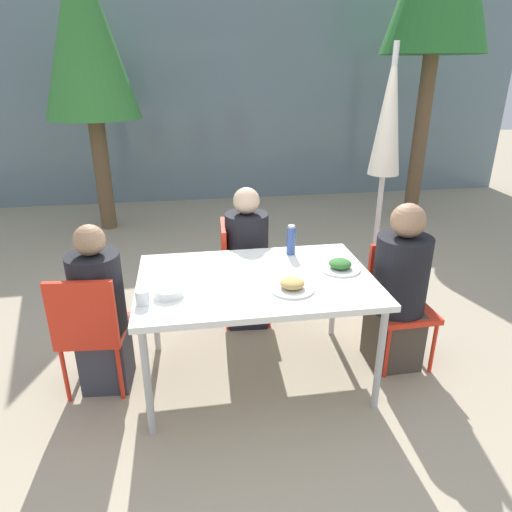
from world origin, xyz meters
name	(u,v)px	position (x,y,z in m)	size (l,w,h in m)	color
ground_plane	(256,375)	(0.00, 0.00, 0.00)	(24.00, 24.00, 0.00)	tan
building_facade	(206,102)	(0.00, 4.79, 1.50)	(10.00, 0.20, 3.00)	slate
dining_table	(256,285)	(0.00, 0.00, 0.70)	(1.49, 0.99, 0.76)	white
chair_left	(90,326)	(-1.05, 0.01, 0.49)	(0.43, 0.43, 0.85)	red
person_left	(100,314)	(-1.00, 0.09, 0.53)	(0.33, 0.33, 1.13)	#383842
chair_right	(399,295)	(1.05, 0.10, 0.49)	(0.41, 0.41, 0.85)	red
person_right	(398,293)	(1.00, 0.02, 0.56)	(0.37, 0.37, 1.19)	#473D33
chair_far	(237,266)	(-0.03, 0.80, 0.49)	(0.42, 0.42, 0.85)	red
person_far	(247,262)	(0.05, 0.75, 0.54)	(0.34, 0.34, 1.16)	black
closed_umbrella	(387,136)	(1.17, 0.85, 1.50)	(0.36, 0.36, 2.17)	#333333
plate_0	(340,266)	(0.57, 0.04, 0.78)	(0.27, 0.27, 0.07)	white
plate_1	(292,286)	(0.19, -0.20, 0.78)	(0.27, 0.27, 0.07)	white
bottle	(291,240)	(0.31, 0.36, 0.86)	(0.06, 0.06, 0.22)	#334C8E
drinking_cup	(142,297)	(-0.69, -0.24, 0.80)	(0.08, 0.08, 0.09)	white
salad_bowl	(169,291)	(-0.54, -0.16, 0.78)	(0.18, 0.18, 0.05)	white
tree_behind_right	(84,32)	(-1.44, 3.48, 2.37)	(1.13, 1.13, 3.39)	brown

